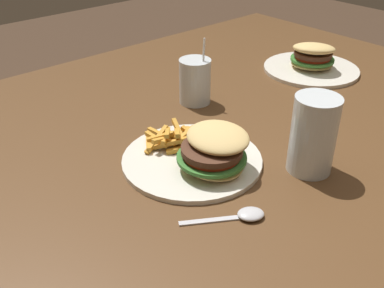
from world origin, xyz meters
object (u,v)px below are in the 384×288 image
meal_plate_near (202,153)px  meal_plate_far (312,62)px  beer_glass (313,137)px  spoon (246,215)px  juice_glass (195,82)px

meal_plate_near → meal_plate_far: size_ratio=1.03×
meal_plate_near → beer_glass: bearing=46.1°
beer_glass → spoon: 0.21m
meal_plate_near → juice_glass: (-0.23, 0.18, 0.02)m
meal_plate_near → spoon: meal_plate_near is taller
juice_glass → meal_plate_near: bearing=-38.9°
meal_plate_near → beer_glass: (0.14, 0.15, 0.04)m
meal_plate_near → spoon: bearing=-17.0°
meal_plate_near → juice_glass: juice_glass is taller
beer_glass → meal_plate_far: beer_glass is taller
juice_glass → spoon: 0.46m
juice_glass → spoon: size_ratio=1.24×
meal_plate_near → spoon: size_ratio=2.10×
beer_glass → juice_glass: bearing=174.7°
meal_plate_far → juice_glass: bearing=-99.9°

